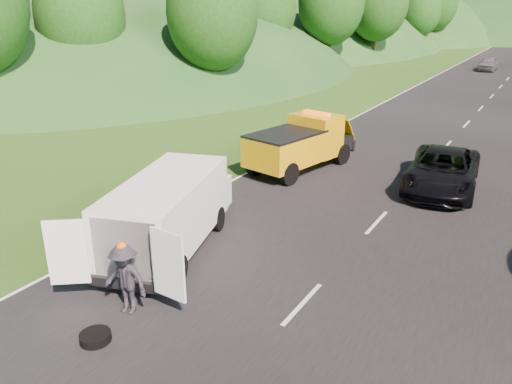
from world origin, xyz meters
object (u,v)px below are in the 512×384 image
Objects in this scene: white_van at (170,210)px; worker at (128,312)px; spare_tire at (96,341)px; woman at (171,209)px; passing_suv at (440,189)px; tow_truck at (301,143)px; child at (153,244)px; suitcase at (135,218)px.

worker is (1.30, -3.26, -1.36)m from white_van.
worker is at bearing 98.82° from spare_tire.
woman is 0.30× the size of passing_suv.
tow_truck is 12.89m from worker.
child is 12.23m from passing_suv.
tow_truck reaches higher than suitcase.
passing_suv is at bearing 16.95° from tow_truck.
passing_suv is (4.60, 14.60, 0.00)m from spare_tire.
white_van reaches higher than spare_tire.
passing_suv is (6.88, 10.11, 0.00)m from child.
tow_truck is 14.14m from spare_tire.
suitcase is at bearing -177.48° from woman.
spare_tire is at bearing -144.60° from woman.
spare_tire is at bearing -23.89° from child.
woman is 2.44× the size of spare_tire.
white_van reaches higher than worker.
child is at bearing 116.93° from spare_tire.
white_van is at bearing 104.68° from worker.
white_van is 7.83× the size of child.
tow_truck is at bearing -8.40° from woman.
woman is at bearing -143.34° from passing_suv.
suitcase reaches higher than child.
woman is at bearing -94.78° from tow_truck.
tow_truck is 6.40m from passing_suv.
spare_tire is 15.31m from passing_suv.
woman is 0.94× the size of worker.
woman is 3.18× the size of suitcase.
passing_suv reaches higher than child.
child is 1.29× the size of spare_tire.
tow_truck is 9.05m from suitcase.
woman is (-2.17, 2.51, -1.36)m from white_van.
passing_suv is (4.79, 13.36, 0.00)m from worker.
spare_tire is at bearing -113.37° from passing_suv.
worker is (2.09, -3.25, 0.00)m from child.
spare_tire is at bearing -88.30° from worker.
spare_tire is (3.83, -5.27, -0.28)m from suitcase.
worker reaches higher than child.
suitcase is (-0.16, -1.75, 0.28)m from woman.
spare_tire is at bearing -71.90° from tow_truck.
tow_truck is at bearing 89.38° from worker.
passing_suv reaches higher than spare_tire.
woman is at bearing 117.62° from spare_tire.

